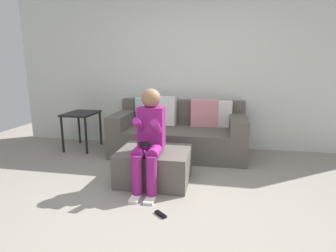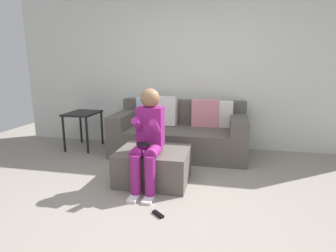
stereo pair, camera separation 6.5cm
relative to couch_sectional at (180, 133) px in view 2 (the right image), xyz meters
The scene contains 7 objects.
ground_plane 1.96m from the couch_sectional, 85.52° to the right, with size 8.01×8.01×0.00m, color gray.
wall_back 1.06m from the couch_sectional, 71.89° to the left, with size 6.16×0.10×2.53m, color silver.
couch_sectional is the anchor object (origin of this frame).
ottoman 1.16m from the couch_sectional, 96.24° to the right, with size 0.83×0.68×0.39m, color #59544C.
person_seated 1.37m from the couch_sectional, 95.69° to the right, with size 0.29×0.61×1.12m.
side_table 1.63m from the couch_sectional, behind, with size 0.47×0.59×0.61m.
remote_near_ottoman 1.91m from the couch_sectional, 86.64° to the right, with size 0.14×0.04×0.02m, color black.
Camera 2 is at (0.52, -2.17, 1.37)m, focal length 28.96 mm.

